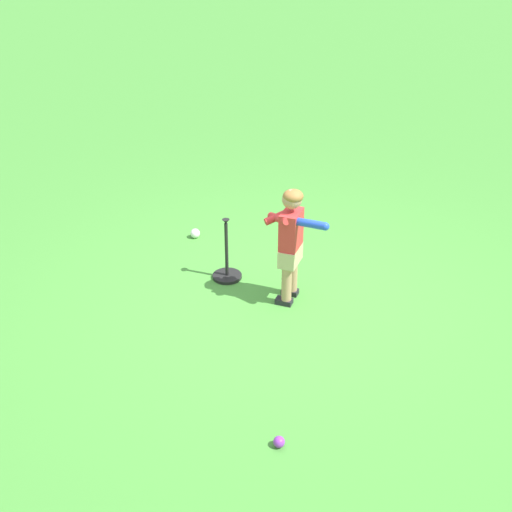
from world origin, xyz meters
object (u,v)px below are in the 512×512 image
(child_batter, at_px, (291,236))
(play_ball_behind_batter, at_px, (279,442))
(play_ball_near_batter, at_px, (195,233))
(batting_tee, at_px, (227,268))

(child_batter, relative_size, play_ball_behind_batter, 13.48)
(child_batter, relative_size, play_ball_near_batter, 10.65)
(batting_tee, bearing_deg, child_batter, -123.60)
(play_ball_behind_batter, xyz_separation_m, batting_tee, (2.18, 0.43, 0.06))
(batting_tee, bearing_deg, play_ball_near_batter, 24.35)
(child_batter, xyz_separation_m, batting_tee, (0.38, 0.58, -0.55))
(play_ball_behind_batter, relative_size, batting_tee, 0.13)
(play_ball_behind_batter, bearing_deg, batting_tee, 11.13)
(child_batter, height_order, batting_tee, child_batter)
(child_batter, height_order, play_ball_near_batter, child_batter)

